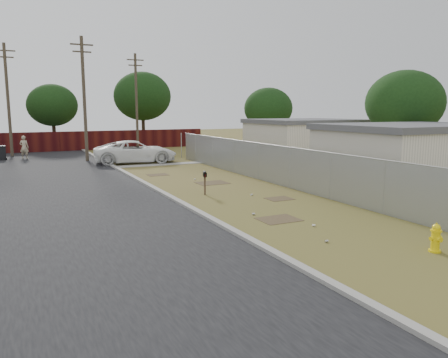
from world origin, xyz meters
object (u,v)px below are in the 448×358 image
fire_hydrant (436,238)px  trash_bin (1,153)px  pickup_truck (135,152)px  pedestrian (24,147)px  mailbox (205,176)px

fire_hydrant → trash_bin: size_ratio=0.74×
pickup_truck → pedestrian: bearing=55.4°
pedestrian → trash_bin: (-1.66, -0.06, -0.34)m
mailbox → fire_hydrant: bearing=-76.7°
mailbox → trash_bin: bearing=113.8°
pickup_truck → pedestrian: 9.47m
fire_hydrant → mailbox: bearing=103.3°
pedestrian → trash_bin: 1.69m
trash_bin → pedestrian: bearing=1.9°
pickup_truck → pedestrian: (-7.09, 6.27, 0.10)m
fire_hydrant → trash_bin: (-10.87, 29.34, 0.18)m
pickup_truck → mailbox: bearing=-174.3°
mailbox → pickup_truck: bearing=88.8°
mailbox → pickup_truck: pickup_truck is taller
pickup_truck → trash_bin: size_ratio=5.28×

